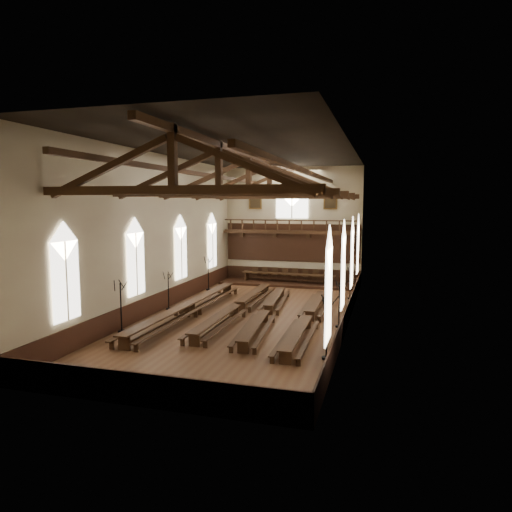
{
  "coord_description": "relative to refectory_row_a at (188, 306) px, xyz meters",
  "views": [
    {
      "loc": [
        7.94,
        -26.14,
        6.9
      ],
      "look_at": [
        0.02,
        1.5,
        3.56
      ],
      "focal_mm": 32.0,
      "sensor_mm": 36.0,
      "label": 1
    }
  ],
  "objects": [
    {
      "name": "ground",
      "position": [
        3.68,
        0.82,
        -0.58
      ],
      "size": [
        26.0,
        26.0,
        0.0
      ],
      "primitive_type": "plane",
      "color": "brown",
      "rests_on": "ground"
    },
    {
      "name": "candelabrum_left_far",
      "position": [
        -1.87,
        8.02,
        0.25
      ],
      "size": [
        0.79,
        0.81,
        2.71
      ],
      "color": "black",
      "rests_on": "ground"
    },
    {
      "name": "high_table",
      "position": [
        3.67,
        12.22,
        0.27
      ],
      "size": [
        8.12,
        1.5,
        0.76
      ],
      "color": "#3B2212",
      "rests_on": "dais"
    },
    {
      "name": "end_window",
      "position": [
        3.68,
        13.72,
        6.65
      ],
      "size": [
        2.8,
        0.12,
        3.8
      ],
      "color": "white",
      "rests_on": "room_walls"
    },
    {
      "name": "dais",
      "position": [
        3.67,
        12.22,
        -0.48
      ],
      "size": [
        11.4,
        3.03,
        0.2
      ],
      "primitive_type": "cube",
      "color": "#351910",
      "rests_on": "ground"
    },
    {
      "name": "refectory_row_b",
      "position": [
        2.85,
        1.13,
        -0.05
      ],
      "size": [
        1.47,
        14.11,
        0.72
      ],
      "color": "#3B2212",
      "rests_on": "ground"
    },
    {
      "name": "refectory_row_a",
      "position": [
        0.0,
        0.0,
        0.0
      ],
      "size": [
        1.67,
        14.79,
        0.79
      ],
      "color": "#3B2212",
      "rests_on": "ground"
    },
    {
      "name": "roof_trusses",
      "position": [
        3.68,
        0.82,
        7.64
      ],
      "size": [
        11.7,
        25.7,
        2.8
      ],
      "color": "#3B2212",
      "rests_on": "room_walls"
    },
    {
      "name": "candelabrum_left_near",
      "position": [
        -1.87,
        -4.4,
        0.29
      ],
      "size": [
        0.81,
        0.87,
        2.85
      ],
      "color": "black",
      "rests_on": "ground"
    },
    {
      "name": "refectory_row_c",
      "position": [
        4.81,
        0.58,
        -0.09
      ],
      "size": [
        1.93,
        13.72,
        0.67
      ],
      "color": "#3B2212",
      "rests_on": "ground"
    },
    {
      "name": "candelabrum_left_mid",
      "position": [
        -1.87,
        1.11,
        0.18
      ],
      "size": [
        0.75,
        0.72,
        2.5
      ],
      "color": "black",
      "rests_on": "ground"
    },
    {
      "name": "portraits",
      "position": [
        3.68,
        13.72,
        6.52
      ],
      "size": [
        7.75,
        0.09,
        1.45
      ],
      "color": "brown",
      "rests_on": "room_walls"
    },
    {
      "name": "candelabrum_right_near",
      "position": [
        9.23,
        -5.63,
        0.3
      ],
      "size": [
        0.81,
        0.89,
        2.9
      ],
      "color": "black",
      "rests_on": "ground"
    },
    {
      "name": "high_chairs",
      "position": [
        3.67,
        13.02,
        0.22
      ],
      "size": [
        6.8,
        0.5,
        1.1
      ],
      "color": "#3B2212",
      "rests_on": "dais"
    },
    {
      "name": "side_windows",
      "position": [
        3.68,
        0.82,
        3.16
      ],
      "size": [
        11.85,
        19.8,
        4.5
      ],
      "color": "silver",
      "rests_on": "room_walls"
    },
    {
      "name": "candelabrum_right_far",
      "position": [
        9.23,
        7.77,
        0.13
      ],
      "size": [
        0.62,
        0.71,
        2.32
      ],
      "color": "black",
      "rests_on": "ground"
    },
    {
      "name": "refectory_row_d",
      "position": [
        7.49,
        -0.19,
        -0.07
      ],
      "size": [
        1.53,
        13.88,
        0.69
      ],
      "color": "#3B2212",
      "rests_on": "ground"
    },
    {
      "name": "candelabrum_right_mid",
      "position": [
        9.23,
        -0.18,
        0.24
      ],
      "size": [
        0.73,
        0.82,
        2.68
      ],
      "color": "black",
      "rests_on": "ground"
    },
    {
      "name": "minstrels_gallery",
      "position": [
        3.68,
        13.48,
        3.33
      ],
      "size": [
        11.8,
        1.24,
        3.7
      ],
      "color": "#3B2212",
      "rests_on": "room_walls"
    },
    {
      "name": "wainscot_band",
      "position": [
        3.68,
        0.82,
        0.02
      ],
      "size": [
        12.0,
        26.0,
        1.2
      ],
      "color": "#351910",
      "rests_on": "ground"
    },
    {
      "name": "room_walls",
      "position": [
        3.68,
        0.82,
        5.88
      ],
      "size": [
        26.0,
        26.0,
        26.0
      ],
      "color": "#C4BD94",
      "rests_on": "ground"
    }
  ]
}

